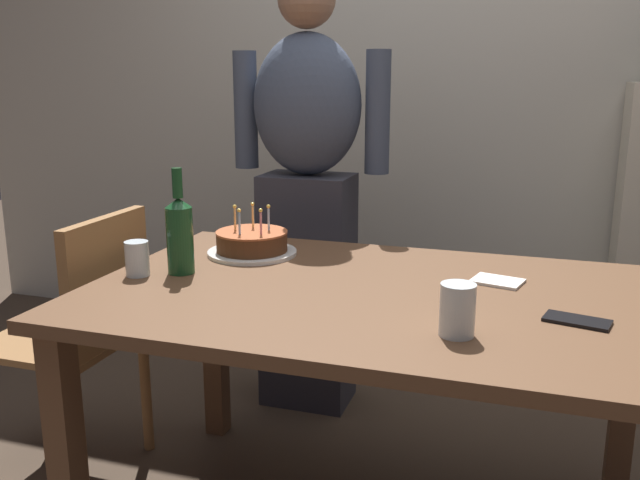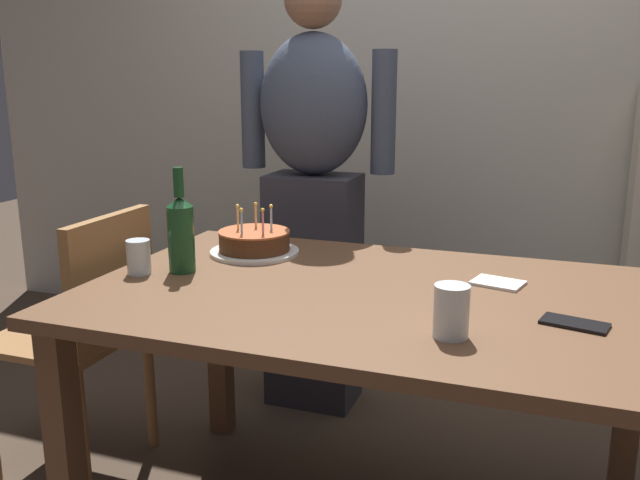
{
  "view_description": "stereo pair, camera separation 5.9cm",
  "coord_description": "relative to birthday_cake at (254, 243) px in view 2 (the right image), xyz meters",
  "views": [
    {
      "loc": [
        0.39,
        -1.66,
        1.29
      ],
      "look_at": [
        -0.18,
        0.1,
        0.84
      ],
      "focal_mm": 38.4,
      "sensor_mm": 36.0,
      "label": 1
    },
    {
      "loc": [
        0.45,
        -1.64,
        1.29
      ],
      "look_at": [
        -0.18,
        0.1,
        0.84
      ],
      "focal_mm": 38.4,
      "sensor_mm": 36.0,
      "label": 2
    }
  ],
  "objects": [
    {
      "name": "water_glass_near",
      "position": [
        0.69,
        -0.49,
        0.02
      ],
      "size": [
        0.08,
        0.08,
        0.12
      ],
      "primitive_type": "cylinder",
      "color": "silver",
      "rests_on": "dining_table"
    },
    {
      "name": "dining_chair",
      "position": [
        -0.49,
        -0.2,
        -0.26
      ],
      "size": [
        0.42,
        0.42,
        0.87
      ],
      "rotation": [
        0.0,
        0.0,
        -1.57
      ],
      "color": "olive",
      "rests_on": "ground_plane"
    },
    {
      "name": "wine_bottle",
      "position": [
        -0.11,
        -0.25,
        0.08
      ],
      "size": [
        0.08,
        0.08,
        0.3
      ],
      "color": "#194723",
      "rests_on": "dining_table"
    },
    {
      "name": "napkin_stack",
      "position": [
        0.75,
        -0.07,
        -0.03
      ],
      "size": [
        0.15,
        0.13,
        0.01
      ],
      "primitive_type": "cube",
      "rotation": [
        0.0,
        0.0,
        -0.24
      ],
      "color": "white",
      "rests_on": "dining_table"
    },
    {
      "name": "water_glass_far",
      "position": [
        -0.21,
        -0.31,
        0.01
      ],
      "size": [
        0.07,
        0.07,
        0.1
      ],
      "primitive_type": "cylinder",
      "color": "silver",
      "rests_on": "dining_table"
    },
    {
      "name": "cell_phone",
      "position": [
        0.95,
        -0.32,
        -0.03
      ],
      "size": [
        0.16,
        0.1,
        0.01
      ],
      "primitive_type": "cube",
      "rotation": [
        0.0,
        0.0,
        -0.23
      ],
      "color": "black",
      "rests_on": "dining_table"
    },
    {
      "name": "dining_table",
      "position": [
        0.45,
        -0.24,
        -0.13
      ],
      "size": [
        1.5,
        0.96,
        0.74
      ],
      "color": "brown",
      "rests_on": "ground_plane"
    },
    {
      "name": "person_man_bearded",
      "position": [
        0.0,
        0.52,
        0.1
      ],
      "size": [
        0.61,
        0.27,
        1.66
      ],
      "rotation": [
        0.0,
        0.0,
        3.14
      ],
      "color": "#33333D",
      "rests_on": "ground_plane"
    },
    {
      "name": "birthday_cake",
      "position": [
        0.0,
        0.0,
        0.0
      ],
      "size": [
        0.28,
        0.28,
        0.16
      ],
      "color": "white",
      "rests_on": "dining_table"
    },
    {
      "name": "back_wall",
      "position": [
        0.45,
        1.31,
        0.52
      ],
      "size": [
        5.2,
        0.1,
        2.6
      ],
      "primitive_type": "cube",
      "color": "beige",
      "rests_on": "ground_plane"
    }
  ]
}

